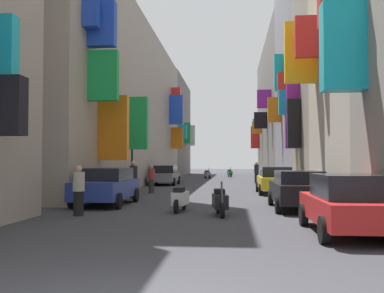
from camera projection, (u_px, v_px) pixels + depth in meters
The scene contains 20 objects.
ground_plane at pixel (217, 184), 34.65m from camera, with size 140.00×140.00×0.00m, color #38383D.
building_left_mid_c at pixel (124, 111), 37.28m from camera, with size 7.40×25.78×12.27m.
building_left_far at pixel (162, 128), 57.78m from camera, with size 7.21×15.43×12.44m.
building_right_mid_b at pixel (353, 52), 24.12m from camera, with size 7.04×5.90×15.76m.
building_right_mid_c at pixel (322, 45), 32.53m from camera, with size 7.02×10.84×21.06m.
building_right_far at pixel (290, 111), 50.93m from camera, with size 7.39×26.34×15.44m.
parked_car_red at pixel (349, 203), 10.45m from camera, with size 1.87×4.05×1.45m.
parked_car_blue at pixel (107, 185), 17.68m from camera, with size 1.94×4.41×1.50m.
parked_car_grey at pixel (165, 175), 33.12m from camera, with size 1.97×4.44×1.47m.
parked_car_black at pixel (298, 189), 15.97m from camera, with size 1.90×4.32×1.42m.
parked_car_yellow at pixel (275, 180), 23.77m from camera, with size 1.91×4.20×1.47m.
scooter_green at pixel (230, 173), 49.38m from camera, with size 0.64×1.85×1.13m.
scooter_black at pixel (220, 201), 14.20m from camera, with size 0.59×1.87×1.13m.
scooter_silver at pixel (207, 174), 44.63m from camera, with size 0.82×1.91×1.13m.
scooter_white at pixel (180, 198), 15.35m from camera, with size 0.53×1.93×1.13m.
pedestrian_crossing at pixel (133, 180), 20.70m from camera, with size 0.47×0.47×1.79m.
pedestrian_near_left at pixel (257, 172), 35.53m from camera, with size 0.39×0.39×1.76m.
pedestrian_near_right at pixel (151, 179), 24.37m from camera, with size 0.41×0.41×1.56m.
pedestrian_mid_street at pixel (79, 191), 14.12m from camera, with size 0.51×0.51×1.64m.
traffic_light_near_corner at pixel (132, 137), 25.59m from camera, with size 0.26×0.34×4.73m.
Camera 1 is at (1.25, -4.77, 1.76)m, focal length 40.68 mm.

